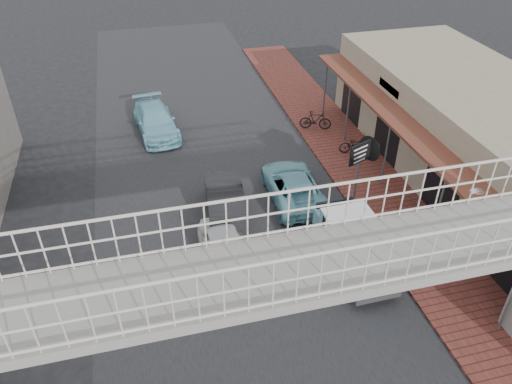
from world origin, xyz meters
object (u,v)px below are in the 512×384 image
angkot_curb (293,186)px  motorcycle_far (315,120)px  dark_sedan (226,205)px  arrow_sign (373,148)px  white_hatchback (228,255)px  angkot_far (156,121)px  angkot_van (357,243)px  motorcycle_near (356,144)px  street_clock (475,203)px

angkot_curb → motorcycle_far: (2.91, 5.34, -0.01)m
dark_sedan → arrow_sign: size_ratio=1.41×
white_hatchback → angkot_far: bearing=94.6°
angkot_far → angkot_van: size_ratio=1.17×
white_hatchback → angkot_van: angkot_van is taller
angkot_van → motorcycle_far: angkot_van is taller
motorcycle_near → angkot_curb: bearing=128.6°
street_clock → arrow_sign: size_ratio=1.03×
angkot_far → motorcycle_far: bearing=-19.1°
angkot_curb → arrow_sign: 3.52m
white_hatchback → motorcycle_far: white_hatchback is taller
motorcycle_near → motorcycle_far: size_ratio=1.01×
dark_sedan → angkot_van: 5.36m
dark_sedan → angkot_van: size_ratio=1.07×
angkot_far → street_clock: 15.51m
angkot_curb → street_clock: street_clock is taller
motorcycle_near → arrow_sign: (-1.05, -3.49, 1.88)m
angkot_curb → motorcycle_near: bearing=-144.2°
angkot_far → motorcycle_far: 8.05m
angkot_far → motorcycle_near: (8.90, -4.44, -0.12)m
street_clock → white_hatchback: bearing=-177.8°
dark_sedan → angkot_curb: dark_sedan is taller
angkot_curb → arrow_sign: (2.91, -0.79, 1.81)m
angkot_far → motorcycle_near: size_ratio=2.74×
white_hatchback → motorcycle_near: bearing=36.4°
angkot_van → arrow_sign: size_ratio=1.32×
angkot_far → street_clock: (9.38, -12.21, 1.89)m
motorcycle_far → arrow_sign: size_ratio=0.56×
motorcycle_far → arrow_sign: (0.00, -6.12, 1.82)m
arrow_sign → motorcycle_far: bearing=67.2°
white_hatchback → angkot_curb: (3.45, 3.47, -0.05)m
motorcycle_near → street_clock: street_clock is taller
white_hatchback → dark_sedan: 2.84m
angkot_van → arrow_sign: arrow_sign is taller
street_clock → angkot_far: bearing=141.2°
dark_sedan → angkot_curb: bearing=18.7°
dark_sedan → motorcycle_far: 8.39m
dark_sedan → angkot_curb: (2.95, 0.68, -0.07)m
white_hatchback → arrow_sign: bearing=19.5°
angkot_van → motorcycle_near: size_ratio=2.34×
angkot_van → arrow_sign: (2.18, 3.76, 1.24)m
white_hatchback → arrow_sign: arrow_sign is taller
motorcycle_near → arrow_sign: 4.10m
street_clock → motorcycle_far: bearing=112.1°
angkot_curb → motorcycle_far: bearing=-117.1°
dark_sedan → motorcycle_far: dark_sedan is taller
dark_sedan → street_clock: 8.80m
dark_sedan → angkot_van: bearing=-40.7°
angkot_far → angkot_van: angkot_van is taller
white_hatchback → arrow_sign: (6.36, 2.68, 1.76)m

